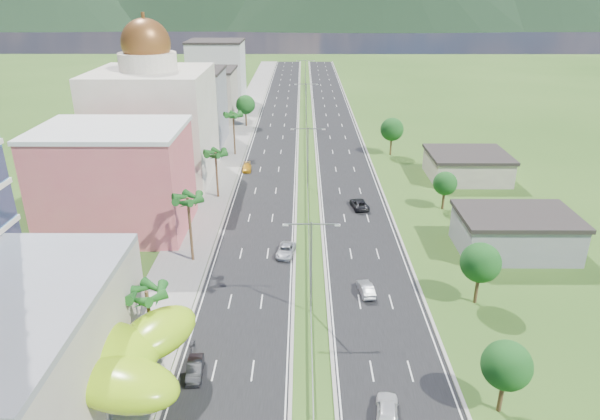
{
  "coord_description": "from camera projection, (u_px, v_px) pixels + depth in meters",
  "views": [
    {
      "loc": [
        -0.97,
        -40.78,
        33.9
      ],
      "look_at": [
        -1.26,
        22.77,
        7.0
      ],
      "focal_mm": 32.0,
      "sensor_mm": 36.0,
      "label": 1
    }
  ],
  "objects": [
    {
      "name": "shed_near",
      "position": [
        515.0,
        234.0,
        72.69
      ],
      "size": [
        15.0,
        10.0,
        5.0
      ],
      "primitive_type": "cube",
      "color": "gray",
      "rests_on": "ground"
    },
    {
      "name": "palm_tree_b",
      "position": [
        147.0,
        296.0,
        49.91
      ],
      "size": [
        3.6,
        3.6,
        8.1
      ],
      "color": "#47301C",
      "rests_on": "ground"
    },
    {
      "name": "palm_tree_d",
      "position": [
        216.0,
        155.0,
        89.33
      ],
      "size": [
        3.6,
        3.6,
        8.6
      ],
      "color": "#47301C",
      "rests_on": "ground"
    },
    {
      "name": "shed_far",
      "position": [
        467.0,
        167.0,
        100.42
      ],
      "size": [
        14.0,
        12.0,
        4.4
      ],
      "primitive_type": "cube",
      "color": "#A89A8A",
      "rests_on": "ground"
    },
    {
      "name": "car_dark_left",
      "position": [
        195.0,
        369.0,
        49.96
      ],
      "size": [
        1.76,
        4.18,
        1.34
      ],
      "primitive_type": "imported",
      "rotation": [
        0.0,
        0.0,
        0.09
      ],
      "color": "black",
      "rests_on": "road_left"
    },
    {
      "name": "car_silver_right",
      "position": [
        366.0,
        289.0,
        63.14
      ],
      "size": [
        1.96,
        4.28,
        1.36
      ],
      "primitive_type": "imported",
      "rotation": [
        0.0,
        0.0,
        3.27
      ],
      "color": "#96999D",
      "rests_on": "road_right"
    },
    {
      "name": "leafy_tree_rd",
      "position": [
        392.0,
        129.0,
        112.97
      ],
      "size": [
        4.9,
        4.9,
        8.05
      ],
      "color": "#47301C",
      "rests_on": "ground"
    },
    {
      "name": "domed_building",
      "position": [
        154.0,
        119.0,
        97.1
      ],
      "size": [
        20.0,
        20.0,
        28.7
      ],
      "color": "beige",
      "rests_on": "ground"
    },
    {
      "name": "car_yellow_far_left",
      "position": [
        247.0,
        168.0,
        105.01
      ],
      "size": [
        2.0,
        4.34,
        1.23
      ],
      "primitive_type": "imported",
      "rotation": [
        0.0,
        0.0,
        0.07
      ],
      "color": "gold",
      "rests_on": "road_left"
    },
    {
      "name": "car_dark_far_right",
      "position": [
        359.0,
        204.0,
        87.43
      ],
      "size": [
        3.15,
        5.42,
        1.42
      ],
      "primitive_type": "imported",
      "rotation": [
        0.0,
        0.0,
        3.31
      ],
      "color": "black",
      "rests_on": "road_right"
    },
    {
      "name": "sidewalk_left",
      "position": [
        238.0,
        131.0,
        133.69
      ],
      "size": [
        7.0,
        260.0,
        0.12
      ],
      "primitive_type": "cube",
      "color": "gray",
      "rests_on": "ground"
    },
    {
      "name": "midrise_grey",
      "position": [
        188.0,
        108.0,
        121.43
      ],
      "size": [
        16.0,
        15.0,
        16.0
      ],
      "primitive_type": "cube",
      "color": "gray",
      "rests_on": "ground"
    },
    {
      "name": "lime_canopy",
      "position": [
        78.0,
        355.0,
        45.21
      ],
      "size": [
        18.0,
        15.0,
        7.4
      ],
      "color": "#96CE14",
      "rests_on": "ground"
    },
    {
      "name": "streetlight_median_e",
      "position": [
        305.0,
        73.0,
        177.05
      ],
      "size": [
        6.04,
        0.25,
        11.0
      ],
      "color": "gray",
      "rests_on": "ground"
    },
    {
      "name": "road_right",
      "position": [
        336.0,
        131.0,
        133.6
      ],
      "size": [
        11.0,
        260.0,
        0.04
      ],
      "primitive_type": "cube",
      "color": "black",
      "rests_on": "ground"
    },
    {
      "name": "streetlight_median_b",
      "position": [
        311.0,
        258.0,
        57.34
      ],
      "size": [
        6.04,
        0.25,
        11.0
      ],
      "color": "gray",
      "rests_on": "ground"
    },
    {
      "name": "leafy_tree_rc",
      "position": [
        445.0,
        184.0,
        85.8
      ],
      "size": [
        3.85,
        3.85,
        6.33
      ],
      "color": "#47301C",
      "rests_on": "ground"
    },
    {
      "name": "midrise_white",
      "position": [
        217.0,
        73.0,
        162.48
      ],
      "size": [
        16.0,
        15.0,
        18.0
      ],
      "primitive_type": "cube",
      "color": "silver",
      "rests_on": "ground"
    },
    {
      "name": "leafy_tree_rb",
      "position": [
        481.0,
        263.0,
        59.71
      ],
      "size": [
        4.55,
        4.55,
        7.47
      ],
      "color": "#47301C",
      "rests_on": "ground"
    },
    {
      "name": "leafy_tree_lfar",
      "position": [
        246.0,
        105.0,
        136.14
      ],
      "size": [
        4.9,
        4.9,
        8.05
      ],
      "color": "#47301C",
      "rests_on": "ground"
    },
    {
      "name": "palm_tree_e",
      "position": [
        233.0,
        117.0,
        112.05
      ],
      "size": [
        3.6,
        3.6,
        9.4
      ],
      "color": "#47301C",
      "rests_on": "ground"
    },
    {
      "name": "motorcycle",
      "position": [
        192.0,
        345.0,
        53.34
      ],
      "size": [
        0.75,
        2.04,
        1.28
      ],
      "primitive_type": "imported",
      "rotation": [
        0.0,
        0.0,
        -0.07
      ],
      "color": "black",
      "rests_on": "road_left"
    },
    {
      "name": "streetlight_median_d",
      "position": [
        306.0,
        100.0,
        135.61
      ],
      "size": [
        6.04,
        0.25,
        11.0
      ],
      "color": "gray",
      "rests_on": "ground"
    },
    {
      "name": "median_guardrail",
      "position": [
        307.0,
        149.0,
        116.81
      ],
      "size": [
        0.1,
        216.06,
        0.76
      ],
      "color": "gray",
      "rests_on": "ground"
    },
    {
      "name": "ground",
      "position": [
        312.0,
        371.0,
        50.76
      ],
      "size": [
        500.0,
        500.0,
        0.0
      ],
      "primitive_type": "plane",
      "color": "#2D5119",
      "rests_on": "ground"
    },
    {
      "name": "pink_shophouse",
      "position": [
        116.0,
        182.0,
        77.42
      ],
      "size": [
        20.0,
        15.0,
        15.0
      ],
      "primitive_type": "cube",
      "color": "#D05560",
      "rests_on": "ground"
    },
    {
      "name": "leafy_tree_ra",
      "position": [
        507.0,
        366.0,
        44.22
      ],
      "size": [
        4.2,
        4.2,
        6.9
      ],
      "color": "#47301C",
      "rests_on": "ground"
    },
    {
      "name": "car_white_near_right",
      "position": [
        387.0,
        410.0,
        44.94
      ],
      "size": [
        2.49,
        4.86,
        1.58
      ],
      "primitive_type": "imported",
      "rotation": [
        0.0,
        0.0,
        3.0
      ],
      "color": "silver",
      "rests_on": "road_right"
    },
    {
      "name": "palm_tree_c",
      "position": [
        188.0,
        201.0,
        67.77
      ],
      "size": [
        3.6,
        3.6,
        9.6
      ],
      "color": "#47301C",
      "rests_on": "ground"
    },
    {
      "name": "midrise_beige",
      "position": [
        205.0,
        96.0,
        142.27
      ],
      "size": [
        16.0,
        15.0,
        13.0
      ],
      "primitive_type": "cube",
      "color": "#A89A8A",
      "rests_on": "ground"
    },
    {
      "name": "streetlight_median_c",
      "position": [
        308.0,
        151.0,
        94.17
      ],
      "size": [
        6.04,
        0.25,
        11.0
      ],
      "color": "gray",
      "rests_on": "ground"
    },
    {
      "name": "car_silver_mid_left",
      "position": [
        286.0,
        250.0,
        72.23
      ],
      "size": [
        2.86,
        5.0,
        1.31
      ],
      "primitive_type": "imported",
      "rotation": [
        0.0,
        0.0,
        -0.15
      ],
      "color": "#ADB1B5",
      "rests_on": "road_left"
    },
    {
      "name": "mountain_ridge",
      "position": [
        373.0,
        26.0,
        464.91
      ],
      "size": [
        860.0,
        140.0,
        90.0
      ],
      "primitive_type": null,
      "color": "black",
      "rests_on": "ground"
    },
    {
      "name": "road_left",
      "position": [
        276.0,
        131.0,
        133.66
      ],
      "size": [
        11.0,
        260.0,
        0.04
      ],
      "primitive_type": "cube",
      "color": "black",
      "rests_on": "ground"
    }
  ]
}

